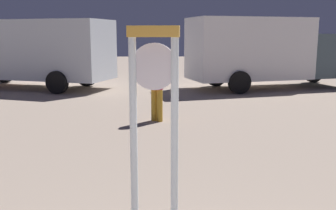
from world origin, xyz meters
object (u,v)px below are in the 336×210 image
at_px(box_truck_near, 265,51).
at_px(box_truck_far, 43,52).
at_px(standing_clock, 154,126).
at_px(person_distant, 157,84).

xyz_separation_m(box_truck_near, box_truck_far, (-9.51, 0.11, -0.05)).
height_order(standing_clock, box_truck_far, box_truck_far).
bearing_deg(person_distant, box_truck_far, 127.28).
bearing_deg(box_truck_far, person_distant, -52.72).
bearing_deg(box_truck_near, standing_clock, -109.20).
distance_m(person_distant, box_truck_near, 7.87).
bearing_deg(person_distant, standing_clock, -89.64).
xyz_separation_m(person_distant, box_truck_far, (-4.94, 6.48, 0.58)).
relative_size(standing_clock, box_truck_near, 0.32).
height_order(person_distant, box_truck_far, box_truck_far).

